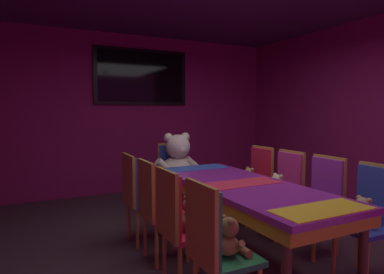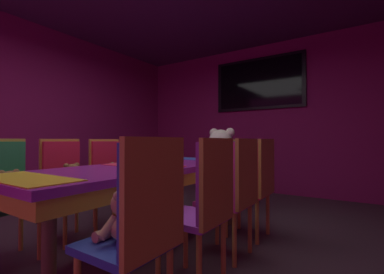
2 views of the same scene
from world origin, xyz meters
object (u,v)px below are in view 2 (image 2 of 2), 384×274
object	(u,v)px
chair_left_2	(109,172)
teddy_right_2	(223,187)
chair_left_0	(2,186)
teddy_left_2	(117,175)
teddy_left_1	(73,180)
king_teddy_bear	(220,156)
chair_right_3	(259,178)
teddy_left_0	(10,190)
teddy_left_3	(147,169)
chair_right_1	(207,197)
banquet_table	(142,175)
chair_left_3	(139,168)
throne_chair	(226,166)
teddy_right_3	(245,179)
teddy_right_0	(123,219)
wall_tv	(258,84)
chair_left_1	(64,178)
chair_right_0	(143,218)
chair_right_2	(238,186)

from	to	relation	value
chair_left_2	teddy_right_2	xyz separation A→B (m)	(1.49, -0.01, -0.02)
chair_left_0	teddy_left_2	size ratio (longest dim) A/B	3.51
teddy_left_1	king_teddy_bear	size ratio (longest dim) A/B	0.42
chair_right_3	teddy_left_0	bearing A→B (deg)	47.34
teddy_left_1	teddy_left_3	size ratio (longest dim) A/B	0.92
chair_right_1	banquet_table	bearing A→B (deg)	-16.97
chair_left_3	chair_right_3	xyz separation A→B (m)	(1.65, 0.01, 0.00)
teddy_left_0	chair_right_1	distance (m)	1.59
banquet_table	throne_chair	world-z (taller)	throne_chair
teddy_left_3	teddy_right_3	world-z (taller)	teddy_left_3
teddy_left_1	teddy_right_3	distance (m)	1.71
teddy_left_0	teddy_left_2	xyz separation A→B (m)	(-0.01, 1.09, -0.00)
teddy_right_0	chair_left_2	bearing A→B (deg)	-36.81
teddy_left_2	wall_tv	world-z (taller)	wall_tv
banquet_table	chair_left_0	xyz separation A→B (m)	(-0.81, -0.80, -0.06)
teddy_left_1	teddy_left_3	bearing A→B (deg)	90.50
chair_left_1	teddy_left_1	world-z (taller)	chair_left_1
teddy_left_1	chair_right_0	bearing A→B (deg)	-21.02
teddy_right_0	teddy_right_2	world-z (taller)	teddy_right_2
chair_left_3	king_teddy_bear	distance (m)	1.13
chair_left_1	teddy_left_0	bearing A→B (deg)	-73.76
chair_left_0	teddy_left_2	world-z (taller)	chair_left_0
teddy_right_2	king_teddy_bear	bearing A→B (deg)	-61.82
chair_left_1	throne_chair	xyz separation A→B (m)	(0.83, 1.96, 0.00)
wall_tv	throne_chair	bearing A→B (deg)	-90.00
chair_left_0	king_teddy_bear	bearing A→B (deg)	70.79
teddy_right_2	teddy_left_0	bearing A→B (deg)	38.75
banquet_table	teddy_left_1	bearing A→B (deg)	-159.92
banquet_table	throne_chair	bearing A→B (deg)	90.00
banquet_table	chair_right_1	xyz separation A→B (m)	(0.83, -0.25, -0.06)
teddy_right_2	teddy_left_2	bearing A→B (deg)	-0.30
teddy_left_1	chair_right_3	world-z (taller)	chair_right_3
teddy_left_0	chair_right_0	distance (m)	1.48
chair_left_1	throne_chair	distance (m)	2.13
chair_left_2	chair_left_3	bearing A→B (deg)	92.29
chair_left_0	chair_left_3	world-z (taller)	same
teddy_left_0	chair_right_1	bearing A→B (deg)	20.01
chair_right_1	chair_right_2	world-z (taller)	same
teddy_left_0	teddy_left_2	size ratio (longest dim) A/B	1.04
banquet_table	teddy_right_0	bearing A→B (deg)	-51.14
banquet_table	chair_right_2	bearing A→B (deg)	18.94
banquet_table	chair_left_2	world-z (taller)	chair_left_2
chair_left_2	teddy_left_3	xyz separation A→B (m)	(0.13, 0.51, -0.00)
chair_left_1	teddy_left_1	bearing A→B (deg)	-0.00
teddy_right_2	teddy_right_3	size ratio (longest dim) A/B	1.02
teddy_right_0	wall_tv	xyz separation A→B (m)	(-0.66, 3.93, 1.48)
chair_right_1	king_teddy_bear	size ratio (longest dim) A/B	1.36
chair_left_1	wall_tv	bearing A→B (deg)	76.12
teddy_left_3	throne_chair	bearing A→B (deg)	52.64
teddy_left_3	teddy_right_2	xyz separation A→B (m)	(1.37, -0.52, -0.02)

